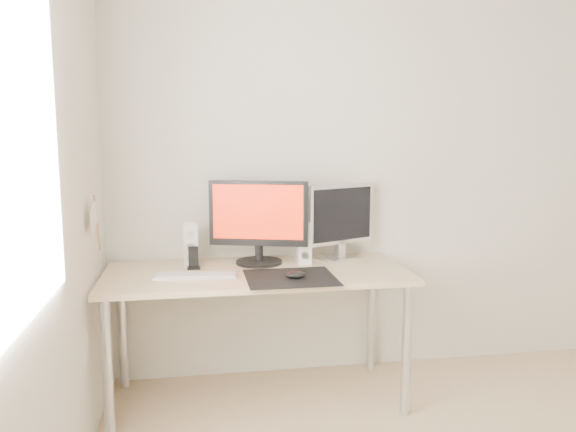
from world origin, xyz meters
TOP-DOWN VIEW (x-y plane):
  - wall_back at (0.00, 1.75)m, footprint 3.50×0.00m
  - mousepad at (-0.78, 1.20)m, footprint 0.45×0.40m
  - mouse at (-0.76, 1.17)m, footprint 0.10×0.06m
  - desk at (-0.93, 1.38)m, footprint 1.60×0.70m
  - main_monitor at (-0.90, 1.53)m, footprint 0.54×0.32m
  - second_monitor at (-0.42, 1.57)m, footprint 0.43×0.24m
  - speaker_left at (-1.27, 1.53)m, footprint 0.08×0.09m
  - speaker_right at (-0.65, 1.50)m, footprint 0.08×0.09m
  - keyboard at (-1.25, 1.30)m, footprint 0.43×0.17m
  - phone_dock at (-1.26, 1.47)m, footprint 0.07×0.06m
  - pennant at (-1.72, 1.24)m, footprint 0.01×0.23m

SIDE VIEW (x-z plane):
  - desk at x=-0.93m, z-range 0.29..1.02m
  - mousepad at x=-0.78m, z-range 0.73..0.73m
  - keyboard at x=-1.25m, z-range 0.73..0.75m
  - mouse at x=-0.76m, z-range 0.73..0.77m
  - phone_dock at x=-1.26m, z-range 0.71..0.83m
  - speaker_left at x=-1.27m, z-range 0.73..0.97m
  - speaker_right at x=-0.65m, z-range 0.73..0.97m
  - second_monitor at x=-0.42m, z-range 0.75..1.19m
  - main_monitor at x=-0.90m, z-range 0.75..1.22m
  - pennant at x=-1.72m, z-range 0.90..1.19m
  - wall_back at x=0.00m, z-range -0.50..3.00m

